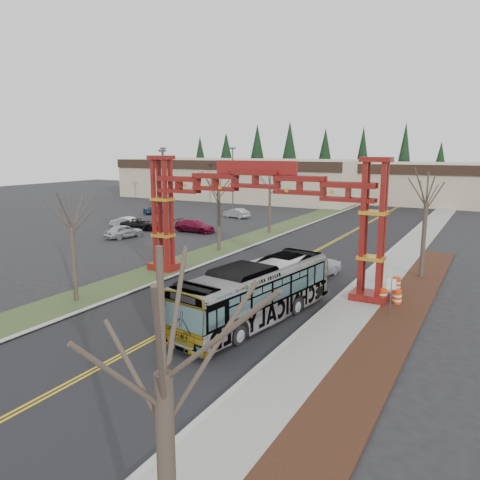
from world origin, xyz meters
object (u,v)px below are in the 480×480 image
Objects in this scene: bare_tree_median_near at (72,227)px; barrel_north at (396,284)px; retail_building_west at (245,178)px; transit_bus at (256,293)px; barrel_mid at (397,298)px; street_sign at (391,289)px; silver_sedan at (319,268)px; light_pole_mid at (164,175)px; light_pole_near at (163,183)px; light_pole_far at (233,174)px; bare_tree_median_mid at (219,192)px; parked_car_near_c at (141,224)px; parked_car_near_a at (124,231)px; gateway_arch at (255,199)px; parked_car_far_a at (237,213)px; bare_tree_right_near at (163,376)px; parked_car_mid_a at (195,226)px; bare_tree_median_far at (270,188)px; parked_car_mid_b at (156,210)px; barrel_south at (382,296)px; retail_building_east at (470,184)px; bare_tree_right_far at (426,203)px; parked_car_near_b at (125,222)px.

barrel_north is (17.06, 11.83, -4.21)m from bare_tree_median_near.
transit_bus is at bearing -61.10° from retail_building_west.
barrel_mid is at bearing 26.75° from bare_tree_median_near.
street_sign is at bearing -82.98° from barrel_north.
light_pole_mid is (-33.95, 25.03, 4.95)m from silver_sedan.
light_pole_near is 35.33m from street_sign.
barrel_mid is (32.48, -36.48, -5.14)m from light_pole_far.
bare_tree_median_mid is (-11.32, 4.21, 4.84)m from silver_sedan.
parked_car_near_c is (7.68, -40.04, -3.09)m from retail_building_west.
parked_car_near_a is at bearing 168.66° from barrel_north.
gateway_arch reaches higher than barrel_mid.
bare_tree_median_mid is (0.00, 17.02, 0.79)m from bare_tree_median_near.
parked_car_near_c reaches higher than barrel_mid.
retail_building_west reaches higher than parked_car_far_a.
silver_sedan is 4.06× the size of barrel_north.
bare_tree_right_near is at bearing -89.12° from street_sign.
parked_car_mid_a is 0.64× the size of bare_tree_median_mid.
parked_car_far_a is 0.57× the size of bare_tree_median_far.
bare_tree_median_mid reaches higher than barrel_mid.
light_pole_mid is (-8.31, 15.11, 4.94)m from parked_car_near_c.
parked_car_mid_b is 0.38× the size of light_pole_far.
barrel_south is (5.50, -4.08, -0.17)m from silver_sedan.
light_pole_far reaches higher than retail_building_east.
bare_tree_right_near reaches higher than silver_sedan.
parked_car_mid_a is 27.61m from bare_tree_right_far.
silver_sedan is (-6.68, -57.95, -2.85)m from retail_building_east.
barrel_north is (0.24, 3.10, 0.01)m from barrel_south.
street_sign reaches higher than parked_car_near_a.
light_pole_near is 34.41m from barrel_mid.
parked_car_mid_b is at bearing 141.15° from bare_tree_median_mid.
barrel_north is (31.86, -33.55, -5.13)m from light_pole_far.
bare_tree_median_mid is at bearing -42.61° from light_pole_mid.
silver_sedan reaches higher than barrel_south.
bare_tree_right_near is 0.81× the size of light_pole_mid.
parked_car_mid_a is 17.00m from parked_car_mid_b.
light_pole_near is at bearing 152.26° from barrel_mid.
parked_car_near_a is at bearing 133.86° from bare_tree_right_near.
bare_tree_right_near is (6.63, -16.26, 4.04)m from transit_bus.
parked_car_near_c is 34.85m from barrel_mid.
bare_tree_median_near is (14.32, -22.73, 4.04)m from parked_car_near_c.
light_pole_mid is at bearing 146.76° from barrel_north.
parked_car_far_a is 4.14× the size of barrel_south.
parked_car_near_b is 0.43× the size of light_pole_near.
barrel_south is at bearing 167.28° from parked_car_mid_b.
parked_car_near_c is at bearing -88.77° from light_pole_far.
parked_car_far_a is (3.18, 19.05, -0.06)m from parked_car_near_a.
barrel_north is at bearing 62.62° from parked_car_far_a.
bare_tree_right_far is at bearing 90.00° from bare_tree_right_near.
silver_sedan is at bearing -53.27° from bare_tree_median_far.
parked_car_near_b is at bearing 160.63° from bare_tree_median_mid.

